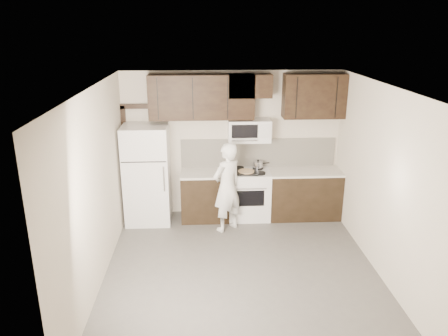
{
  "coord_description": "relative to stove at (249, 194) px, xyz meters",
  "views": [
    {
      "loc": [
        -0.54,
        -5.59,
        3.5
      ],
      "look_at": [
        -0.21,
        0.9,
        1.33
      ],
      "focal_mm": 35.0,
      "sensor_mm": 36.0,
      "label": 1
    }
  ],
  "objects": [
    {
      "name": "pizza",
      "position": [
        -0.06,
        -0.09,
        0.48
      ],
      "size": [
        0.32,
        0.32,
        0.02
      ],
      "primitive_type": "cylinder",
      "rotation": [
        0.0,
        0.0,
        -0.12
      ],
      "color": "beige",
      "rests_on": "baking_tray"
    },
    {
      "name": "floor",
      "position": [
        -0.3,
        -1.94,
        -0.46
      ],
      "size": [
        4.5,
        4.5,
        0.0
      ],
      "primitive_type": "plane",
      "color": "#524F4D",
      "rests_on": "ground"
    },
    {
      "name": "ceiling",
      "position": [
        -0.3,
        -1.94,
        2.24
      ],
      "size": [
        4.5,
        4.5,
        0.0
      ],
      "primitive_type": "plane",
      "rotation": [
        3.14,
        0.0,
        0.0
      ],
      "color": "white",
      "rests_on": "back_wall"
    },
    {
      "name": "microwave",
      "position": [
        -0.0,
        0.12,
        1.19
      ],
      "size": [
        0.76,
        0.42,
        0.4
      ],
      "color": "silver",
      "rests_on": "upper_cabinets"
    },
    {
      "name": "door_trim",
      "position": [
        -2.22,
        0.27,
        0.79
      ],
      "size": [
        0.5,
        0.08,
        2.12
      ],
      "color": "black",
      "rests_on": "floor"
    },
    {
      "name": "back_wall",
      "position": [
        -0.3,
        0.31,
        0.89
      ],
      "size": [
        4.0,
        0.0,
        4.0
      ],
      "primitive_type": "plane",
      "rotation": [
        1.57,
        0.0,
        0.0
      ],
      "color": "beige",
      "rests_on": "ground"
    },
    {
      "name": "counter_run",
      "position": [
        0.3,
        0.0,
        -0.0
      ],
      "size": [
        2.95,
        0.64,
        0.91
      ],
      "color": "black",
      "rests_on": "floor"
    },
    {
      "name": "backsplash",
      "position": [
        0.2,
        0.3,
        0.72
      ],
      "size": [
        2.9,
        0.02,
        0.54
      ],
      "primitive_type": "cube",
      "color": "silver",
      "rests_on": "counter_run"
    },
    {
      "name": "stove",
      "position": [
        0.0,
        0.0,
        0.0
      ],
      "size": [
        0.76,
        0.66,
        0.94
      ],
      "color": "silver",
      "rests_on": "floor"
    },
    {
      "name": "upper_cabinets",
      "position": [
        -0.09,
        0.14,
        1.82
      ],
      "size": [
        3.48,
        0.35,
        0.78
      ],
      "color": "black",
      "rests_on": "back_wall"
    },
    {
      "name": "person",
      "position": [
        -0.44,
        -0.5,
        0.34
      ],
      "size": [
        0.69,
        0.66,
        1.59
      ],
      "primitive_type": "imported",
      "rotation": [
        0.0,
        0.0,
        3.81
      ],
      "color": "white",
      "rests_on": "floor"
    },
    {
      "name": "refrigerator",
      "position": [
        -1.85,
        -0.05,
        0.44
      ],
      "size": [
        0.8,
        0.76,
        1.8
      ],
      "color": "silver",
      "rests_on": "floor"
    },
    {
      "name": "saucepan",
      "position": [
        0.18,
        0.15,
        0.52
      ],
      "size": [
        0.32,
        0.18,
        0.18
      ],
      "color": "silver",
      "rests_on": "stove"
    },
    {
      "name": "baking_tray",
      "position": [
        -0.06,
        -0.09,
        0.46
      ],
      "size": [
        0.46,
        0.37,
        0.02
      ],
      "primitive_type": "cube",
      "rotation": [
        0.0,
        0.0,
        -0.12
      ],
      "color": "black",
      "rests_on": "counter_run"
    }
  ]
}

